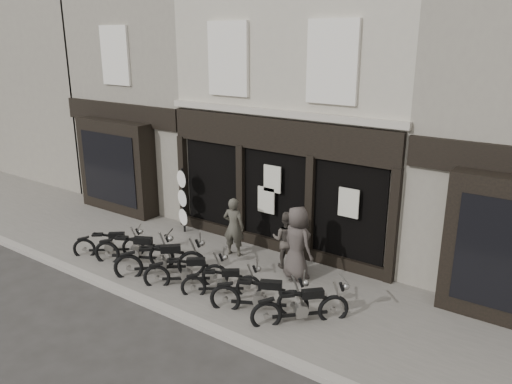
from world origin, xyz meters
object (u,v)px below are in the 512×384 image
Objects in this scene: motorcycle_1 at (135,253)px; motorcycle_6 at (302,310)px; motorcycle_5 at (260,299)px; man_centre at (286,240)px; motorcycle_4 at (222,285)px; motorcycle_0 at (110,246)px; man_right at (297,243)px; advert_sign_post at (183,203)px; man_left at (234,227)px; motorcycle_2 at (161,263)px; motorcycle_3 at (187,275)px.

motorcycle_1 is 5.13m from motorcycle_6.
motorcycle_5 is 2.42m from man_centre.
motorcycle_5 is at bearing -41.85° from motorcycle_4.
motorcycle_0 is at bearing 135.52° from motorcycle_6.
advert_sign_post is at bearing 11.47° from man_right.
motorcycle_4 is at bearing -17.27° from advert_sign_post.
advert_sign_post reaches higher than motorcycle_0.
man_right is at bearing 126.59° from man_centre.
man_left is (-2.33, 2.07, 0.53)m from motorcycle_5.
motorcycle_2 is 4.06m from motorcycle_6.
motorcycle_1 reaches higher than motorcycle_4.
advert_sign_post is (-2.50, 2.55, 0.66)m from motorcycle_3.
motorcycle_1 is at bearing 135.36° from motorcycle_6.
advert_sign_post reaches higher than motorcycle_4.
man_right is at bearing 5.78° from motorcycle_3.
motorcycle_5 is at bearing -39.80° from motorcycle_0.
advert_sign_post is at bearing -23.02° from man_centre.
advert_sign_post is at bearing 96.93° from motorcycle_3.
motorcycle_1 is 1.24× the size of man_left.
motorcycle_4 is 0.80× the size of motorcycle_5.
motorcycle_5 is (2.17, 0.02, 0.03)m from motorcycle_3.
motorcycle_5 is at bearing -42.97° from motorcycle_2.
man_right is (-0.17, 1.86, 0.65)m from motorcycle_5.
motorcycle_1 is at bearing 144.08° from motorcycle_4.
man_centre is at bearing -14.54° from man_right.
motorcycle_5 is at bearing -11.04° from advert_sign_post.
motorcycle_2 is at bearing -40.41° from motorcycle_0.
motorcycle_1 is 1.26× the size of motorcycle_4.
man_right reaches higher than motorcycle_6.
advert_sign_post reaches higher than man_right.
motorcycle_1 reaches higher than motorcycle_6.
motorcycle_5 is 1.33× the size of man_centre.
man_right is at bearing 78.29° from motorcycle_6.
man_centre is (4.43, 2.21, 0.52)m from motorcycle_0.
motorcycle_2 reaches higher than motorcycle_1.
motorcycle_5 is 1.23× the size of man_left.
motorcycle_6 is at bearing -38.31° from motorcycle_0.
man_right is (3.98, 1.79, 0.64)m from motorcycle_1.
man_centre is at bearing 42.03° from motorcycle_4.
motorcycle_6 reaches higher than motorcycle_4.
man_left is at bearing 56.87° from motorcycle_3.
motorcycle_5 is 3.16m from man_left.
motorcycle_6 is (0.97, 0.15, -0.01)m from motorcycle_5.
man_left is (2.83, 2.02, 0.58)m from motorcycle_0.
man_centre is at bearing 20.28° from motorcycle_3.
motorcycle_3 is at bearing 63.20° from man_right.
man_centre is at bearing 13.34° from advert_sign_post.
motorcycle_5 reaches higher than motorcycle_3.
motorcycle_4 is 0.76× the size of advert_sign_post.
motorcycle_2 is 1.05× the size of motorcycle_3.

